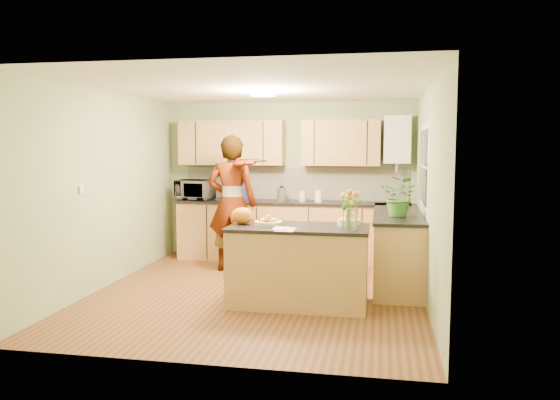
# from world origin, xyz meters

# --- Properties ---
(floor) EXTENTS (4.50, 4.50, 0.00)m
(floor) POSITION_xyz_m (0.00, 0.00, 0.00)
(floor) COLOR #553118
(floor) RESTS_ON ground
(ceiling) EXTENTS (4.00, 4.50, 0.02)m
(ceiling) POSITION_xyz_m (0.00, 0.00, 2.50)
(ceiling) COLOR white
(ceiling) RESTS_ON wall_back
(wall_back) EXTENTS (4.00, 0.02, 2.50)m
(wall_back) POSITION_xyz_m (0.00, 2.25, 1.25)
(wall_back) COLOR gray
(wall_back) RESTS_ON floor
(wall_front) EXTENTS (4.00, 0.02, 2.50)m
(wall_front) POSITION_xyz_m (0.00, -2.25, 1.25)
(wall_front) COLOR gray
(wall_front) RESTS_ON floor
(wall_left) EXTENTS (0.02, 4.50, 2.50)m
(wall_left) POSITION_xyz_m (-2.00, 0.00, 1.25)
(wall_left) COLOR gray
(wall_left) RESTS_ON floor
(wall_right) EXTENTS (0.02, 4.50, 2.50)m
(wall_right) POSITION_xyz_m (2.00, 0.00, 1.25)
(wall_right) COLOR gray
(wall_right) RESTS_ON floor
(back_counter) EXTENTS (3.64, 0.62, 0.94)m
(back_counter) POSITION_xyz_m (0.10, 1.95, 0.47)
(back_counter) COLOR #B18646
(back_counter) RESTS_ON floor
(right_counter) EXTENTS (0.62, 2.24, 0.94)m
(right_counter) POSITION_xyz_m (1.70, 0.85, 0.47)
(right_counter) COLOR #B18646
(right_counter) RESTS_ON floor
(splashback) EXTENTS (3.60, 0.02, 0.52)m
(splashback) POSITION_xyz_m (0.10, 2.23, 1.20)
(splashback) COLOR white
(splashback) RESTS_ON back_counter
(upper_cabinets) EXTENTS (3.20, 0.34, 0.70)m
(upper_cabinets) POSITION_xyz_m (-0.18, 2.08, 1.85)
(upper_cabinets) COLOR #B18646
(upper_cabinets) RESTS_ON wall_back
(boiler) EXTENTS (0.40, 0.30, 0.86)m
(boiler) POSITION_xyz_m (1.70, 2.09, 1.90)
(boiler) COLOR white
(boiler) RESTS_ON wall_back
(window_right) EXTENTS (0.01, 1.30, 1.05)m
(window_right) POSITION_xyz_m (1.99, 0.60, 1.55)
(window_right) COLOR white
(window_right) RESTS_ON wall_right
(light_switch) EXTENTS (0.02, 0.09, 0.09)m
(light_switch) POSITION_xyz_m (-1.99, -0.60, 1.30)
(light_switch) COLOR white
(light_switch) RESTS_ON wall_left
(ceiling_lamp) EXTENTS (0.30, 0.30, 0.07)m
(ceiling_lamp) POSITION_xyz_m (0.00, 0.30, 2.46)
(ceiling_lamp) COLOR #FFEABF
(ceiling_lamp) RESTS_ON ceiling
(peninsula_island) EXTENTS (1.58, 0.81, 0.91)m
(peninsula_island) POSITION_xyz_m (0.56, -0.40, 0.45)
(peninsula_island) COLOR #B18646
(peninsula_island) RESTS_ON floor
(fruit_dish) EXTENTS (0.32, 0.32, 0.11)m
(fruit_dish) POSITION_xyz_m (0.21, -0.40, 0.95)
(fruit_dish) COLOR beige
(fruit_dish) RESTS_ON peninsula_island
(orange_bowl) EXTENTS (0.25, 0.25, 0.15)m
(orange_bowl) POSITION_xyz_m (1.11, -0.25, 0.97)
(orange_bowl) COLOR beige
(orange_bowl) RESTS_ON peninsula_island
(flower_vase) EXTENTS (0.26, 0.26, 0.48)m
(flower_vase) POSITION_xyz_m (1.16, -0.58, 1.22)
(flower_vase) COLOR silver
(flower_vase) RESTS_ON peninsula_island
(orange_bag) EXTENTS (0.29, 0.26, 0.19)m
(orange_bag) POSITION_xyz_m (-0.11, -0.35, 1.00)
(orange_bag) COLOR orange
(orange_bag) RESTS_ON peninsula_island
(papers) EXTENTS (0.20, 0.28, 0.01)m
(papers) POSITION_xyz_m (0.46, -0.70, 0.91)
(papers) COLOR white
(papers) RESTS_ON peninsula_island
(violinist) EXTENTS (0.72, 0.48, 1.96)m
(violinist) POSITION_xyz_m (-0.63, 1.10, 0.98)
(violinist) COLOR tan
(violinist) RESTS_ON floor
(violin) EXTENTS (0.71, 0.62, 0.18)m
(violin) POSITION_xyz_m (-0.43, 0.88, 1.57)
(violin) COLOR #490904
(violin) RESTS_ON violinist
(microwave) EXTENTS (0.61, 0.45, 0.31)m
(microwave) POSITION_xyz_m (-1.48, 1.93, 1.10)
(microwave) COLOR white
(microwave) RESTS_ON back_counter
(blue_box) EXTENTS (0.37, 0.30, 0.26)m
(blue_box) POSITION_xyz_m (-0.77, 1.96, 1.07)
(blue_box) COLOR navy
(blue_box) RESTS_ON back_counter
(kettle) EXTENTS (0.15, 0.15, 0.28)m
(kettle) POSITION_xyz_m (-0.07, 1.97, 1.05)
(kettle) COLOR #ADACB1
(kettle) RESTS_ON back_counter
(jar_cream) EXTENTS (0.12, 0.12, 0.16)m
(jar_cream) POSITION_xyz_m (0.26, 1.98, 1.02)
(jar_cream) COLOR beige
(jar_cream) RESTS_ON back_counter
(jar_white) EXTENTS (0.14, 0.14, 0.18)m
(jar_white) POSITION_xyz_m (0.52, 1.92, 1.03)
(jar_white) COLOR white
(jar_white) RESTS_ON back_counter
(potted_plant) EXTENTS (0.57, 0.54, 0.50)m
(potted_plant) POSITION_xyz_m (1.70, 0.34, 1.19)
(potted_plant) COLOR #367025
(potted_plant) RESTS_ON right_counter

